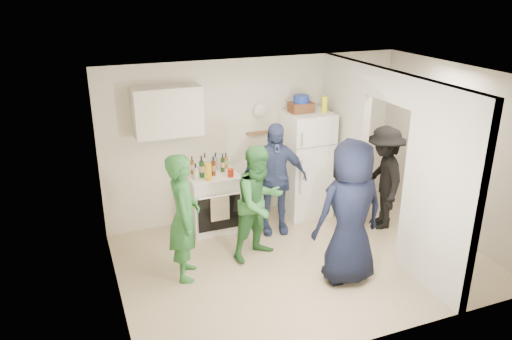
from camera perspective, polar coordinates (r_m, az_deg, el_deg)
The scene contains 35 objects.
floor at distance 6.92m, azimuth 5.27°, elevation -10.26°, with size 4.80×4.80×0.00m, color tan.
wall_back at distance 7.83m, azimuth 0.03°, elevation 3.66°, with size 4.80×4.80×0.00m, color silver.
wall_front at distance 5.05m, azimuth 14.41°, elevation -7.18°, with size 4.80×4.80×0.00m, color silver.
wall_left at distance 5.76m, azimuth -16.26°, elevation -3.78°, with size 3.40×3.40×0.00m, color silver.
wall_right at distance 7.71m, azimuth 21.78°, elevation 1.85°, with size 3.40×3.40×0.00m, color silver.
ceiling at distance 6.02m, azimuth 6.07°, elevation 10.54°, with size 4.80×4.80×0.00m, color white.
partition_pier_back at distance 7.83m, azimuth 9.87°, elevation 3.35°, with size 0.12×1.20×2.50m, color silver.
partition_pier_front at distance 6.18m, azimuth 20.33°, elevation -2.55°, with size 0.12×1.20×2.50m, color silver.
partition_header at distance 6.69m, azimuth 15.30°, elevation 9.22°, with size 0.12×1.00×0.40m, color silver.
stove at distance 7.57m, azimuth -4.92°, elevation -3.58°, with size 0.74×0.62×0.88m, color white.
upper_cabinet at distance 7.12m, azimuth -10.05°, elevation 6.59°, with size 0.95×0.34×0.70m, color silver.
fridge at distance 7.93m, azimuth 5.75°, elevation 0.67°, with size 0.69×0.67×1.69m, color white.
wicker_basket at distance 7.66m, azimuth 5.16°, elevation 7.16°, with size 0.35×0.25×0.15m, color brown.
blue_bowl at distance 7.63m, azimuth 5.19°, elevation 8.11°, with size 0.24×0.24×0.11m, color #162F9A.
yellow_cup_stack_top at distance 7.66m, azimuth 7.83°, elevation 7.44°, with size 0.09×0.09×0.25m, color #DCE913.
wall_clock at distance 7.71m, azimuth 0.43°, elevation 6.86°, with size 0.22×0.22×0.03m, color white.
spice_shelf at distance 7.75m, azimuth 0.16°, elevation 4.26°, with size 0.35×0.08×0.03m, color olive.
nook_window at distance 7.72m, azimuth 21.08°, elevation 5.09°, with size 0.03×0.70×0.80m, color black.
nook_window_frame at distance 7.71m, azimuth 21.00°, elevation 5.09°, with size 0.04×0.76×0.86m, color white.
nook_valance at distance 7.62m, azimuth 21.20°, elevation 7.60°, with size 0.04×0.82×0.18m, color white.
yellow_cup_stack_stove at distance 7.13m, azimuth -5.47°, elevation -0.26°, with size 0.09×0.09×0.25m, color yellow.
red_cup at distance 7.26m, azimuth -2.92°, elevation -0.33°, with size 0.09×0.09×0.12m, color #B1240B.
person_green_left at distance 6.25m, azimuth -8.24°, elevation -5.37°, with size 0.60×0.40×1.66m, color #327D40.
person_green_center at distance 6.65m, azimuth 0.40°, elevation -3.78°, with size 0.77×0.60×1.59m, color #377D40.
person_denim at distance 7.30m, azimuth 2.05°, elevation -1.01°, with size 0.99×0.41×1.69m, color #39437C.
person_navy at distance 6.19m, azimuth 10.70°, elevation -4.82°, with size 0.90×0.59×1.85m, color black.
person_nook at distance 7.71m, azimuth 14.35°, elevation -0.88°, with size 1.03×0.59×1.59m, color black.
bottle_a at distance 7.38m, azimuth -7.30°, elevation 0.55°, with size 0.06×0.06×0.28m, color brown.
bottle_b at distance 7.24m, azimuth -6.23°, elevation 0.38°, with size 0.07×0.07×0.32m, color #194C1B.
bottle_c at distance 7.46m, azimuth -5.84°, elevation 0.89°, with size 0.06×0.06×0.29m, color white.
bottle_d at distance 7.30m, azimuth -4.89°, elevation 0.45°, with size 0.06×0.06×0.29m, color maroon.
bottle_e at distance 7.54m, azimuth -4.64°, elevation 1.04°, with size 0.06×0.06×0.26m, color #98A2A9.
bottle_f at distance 7.43m, azimuth -3.84°, elevation 0.84°, with size 0.06×0.06×0.28m, color #224218.
bottle_g at distance 7.57m, azimuth -3.45°, elevation 1.08°, with size 0.06×0.06×0.25m, color olive.
bottle_h at distance 7.17m, azimuth -6.90°, elevation -0.19°, with size 0.07×0.07×0.25m, color #AAABB6.
Camera 1 is at (-2.74, -5.25, 3.58)m, focal length 35.00 mm.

